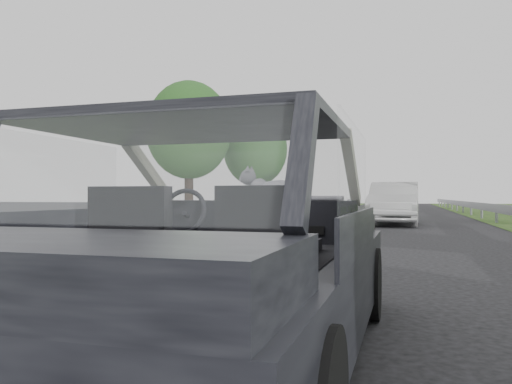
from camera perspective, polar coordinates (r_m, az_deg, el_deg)
The scene contains 10 objects.
ground at distance 3.34m, azimuth -4.31°, elevation -18.48°, with size 140.00×140.00×0.00m, color #353439.
subject_car at distance 3.19m, azimuth -4.30°, elevation -6.01°, with size 1.80×4.00×1.45m, color black.
dashboard at distance 3.77m, azimuth -0.85°, elevation -3.26°, with size 1.58×0.45×0.30m, color black.
driver_seat at distance 3.09m, azimuth -13.20°, elevation -3.30°, with size 0.50×0.72×0.42m, color black.
passenger_seat at distance 2.78m, azimuth 1.25°, elevation -3.63°, with size 0.50×0.72×0.42m, color black.
steering_wheel at distance 3.64m, azimuth -8.29°, elevation -2.25°, with size 0.36×0.36×0.04m, color black.
cat at distance 3.72m, azimuth 2.79°, elevation 0.35°, with size 0.59×0.18×0.27m, color #92919B.
other_car at distance 18.83m, azimuth 15.53°, elevation -1.23°, with size 1.87×4.73×1.56m, color silver.
tree_5 at distance 28.98m, azimuth -7.67°, elevation 4.85°, with size 4.91×4.91×7.44m, color #2A5923, non-canonical shape.
tree_6 at distance 32.16m, azimuth -0.09°, elevation 3.26°, with size 4.13×4.13×6.26m, color #2A5923, non-canonical shape.
Camera 1 is at (1.15, -2.96, 1.03)m, focal length 35.00 mm.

